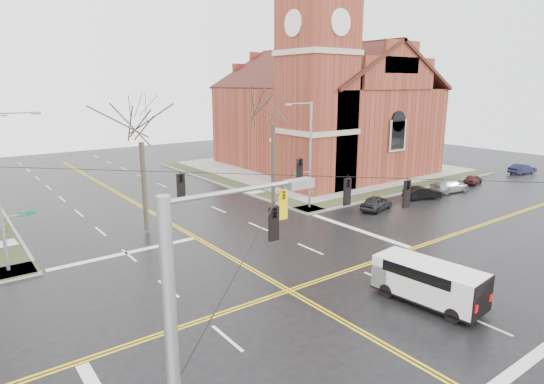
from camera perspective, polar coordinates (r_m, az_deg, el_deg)
ground at (r=24.48m, az=2.13°, el=-12.26°), size 120.00×120.00×0.00m
sidewalks at (r=24.45m, az=2.13°, el=-12.10°), size 80.00×80.00×0.17m
road_markings at (r=24.48m, az=2.13°, el=-12.25°), size 100.00×100.00×0.01m
church at (r=57.06m, az=6.12°, el=11.19°), size 24.28×27.48×27.50m
signal_pole_ne at (r=38.57m, az=4.64°, el=4.96°), size 2.75×0.22×9.00m
signal_pole_nw at (r=29.32m, az=-30.91°, el=0.37°), size 2.75×0.22×9.00m
span_wires at (r=22.49m, az=2.27°, el=2.11°), size 23.02×23.02×0.03m
traffic_signals at (r=22.15m, az=3.33°, el=-0.06°), size 8.21×8.26×1.30m
cargo_van at (r=24.07m, az=18.59°, el=-10.31°), size 2.67×5.58×2.04m
parked_car_a at (r=40.03m, az=12.96°, el=-1.33°), size 3.99×2.38×1.27m
parked_car_b at (r=45.04m, az=18.35°, el=-0.09°), size 3.87×2.42×1.20m
parked_car_c at (r=48.87m, az=21.37°, el=0.75°), size 4.63×2.34×1.29m
parked_car_d at (r=53.89m, az=23.92°, el=1.50°), size 3.27×1.85×1.05m
parked_car_e at (r=62.51m, az=28.92°, el=2.56°), size 3.85×1.97×1.21m
tree_nw_near at (r=33.27m, az=-16.15°, el=6.76°), size 4.00×4.00×9.70m
tree_ne at (r=38.67m, az=0.16°, el=9.14°), size 4.00×4.00×10.63m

